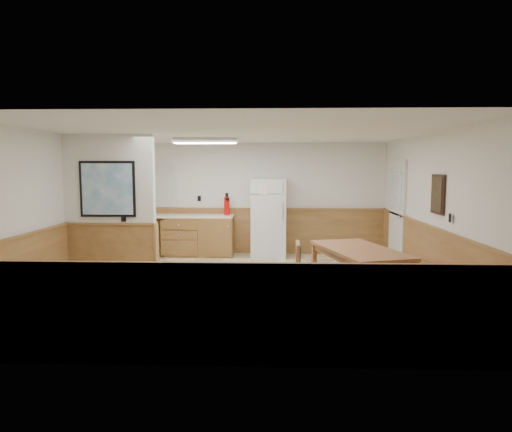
{
  "coord_description": "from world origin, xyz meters",
  "views": [
    {
      "loc": [
        0.46,
        -7.3,
        1.96
      ],
      "look_at": [
        0.18,
        0.4,
        1.13
      ],
      "focal_mm": 32.0,
      "sensor_mm": 36.0,
      "label": 1
    }
  ],
  "objects_px": {
    "dining_table": "(359,255)",
    "dining_chair": "(306,266)",
    "refrigerator": "(269,218)",
    "dining_bench": "(429,276)",
    "soap_bottle": "(151,210)",
    "fire_extinguisher": "(227,205)"
  },
  "relations": [
    {
      "from": "dining_table",
      "to": "dining_chair",
      "type": "height_order",
      "value": "dining_chair"
    },
    {
      "from": "refrigerator",
      "to": "dining_bench",
      "type": "distance_m",
      "value": 4.03
    },
    {
      "from": "dining_bench",
      "to": "soap_bottle",
      "type": "relative_size",
      "value": 6.18
    },
    {
      "from": "dining_chair",
      "to": "soap_bottle",
      "type": "bearing_deg",
      "value": 136.15
    },
    {
      "from": "dining_table",
      "to": "dining_bench",
      "type": "relative_size",
      "value": 1.33
    },
    {
      "from": "refrigerator",
      "to": "fire_extinguisher",
      "type": "height_order",
      "value": "refrigerator"
    },
    {
      "from": "soap_bottle",
      "to": "dining_bench",
      "type": "bearing_deg",
      "value": -32.44
    },
    {
      "from": "dining_table",
      "to": "soap_bottle",
      "type": "xyz_separation_m",
      "value": [
        -3.97,
        3.17,
        0.36
      ]
    },
    {
      "from": "refrigerator",
      "to": "dining_bench",
      "type": "bearing_deg",
      "value": -51.08
    },
    {
      "from": "dining_table",
      "to": "refrigerator",
      "type": "bearing_deg",
      "value": 97.45
    },
    {
      "from": "dining_chair",
      "to": "fire_extinguisher",
      "type": "relative_size",
      "value": 1.72
    },
    {
      "from": "fire_extinguisher",
      "to": "soap_bottle",
      "type": "relative_size",
      "value": 2.07
    },
    {
      "from": "refrigerator",
      "to": "dining_chair",
      "type": "distance_m",
      "value": 3.34
    },
    {
      "from": "dining_bench",
      "to": "dining_chair",
      "type": "height_order",
      "value": "dining_chair"
    },
    {
      "from": "dining_table",
      "to": "dining_bench",
      "type": "distance_m",
      "value": 1.09
    },
    {
      "from": "dining_bench",
      "to": "fire_extinguisher",
      "type": "relative_size",
      "value": 2.99
    },
    {
      "from": "fire_extinguisher",
      "to": "soap_bottle",
      "type": "distance_m",
      "value": 1.67
    },
    {
      "from": "dining_chair",
      "to": "soap_bottle",
      "type": "distance_m",
      "value": 4.58
    },
    {
      "from": "dining_chair",
      "to": "soap_bottle",
      "type": "xyz_separation_m",
      "value": [
        -3.17,
        3.27,
        0.53
      ]
    },
    {
      "from": "refrigerator",
      "to": "fire_extinguisher",
      "type": "xyz_separation_m",
      "value": [
        -0.93,
        0.1,
        0.26
      ]
    },
    {
      "from": "soap_bottle",
      "to": "dining_table",
      "type": "bearing_deg",
      "value": -38.6
    },
    {
      "from": "refrigerator",
      "to": "soap_bottle",
      "type": "relative_size",
      "value": 7.14
    }
  ]
}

